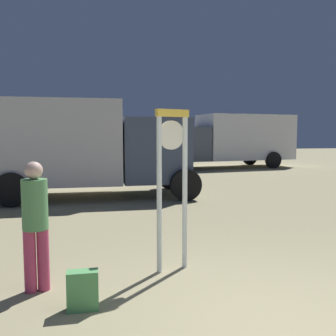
{
  "coord_description": "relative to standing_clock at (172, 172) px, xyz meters",
  "views": [
    {
      "loc": [
        -1.78,
        -3.09,
        1.91
      ],
      "look_at": [
        -0.29,
        4.39,
        1.2
      ],
      "focal_mm": 39.85,
      "sensor_mm": 36.0,
      "label": 1
    }
  ],
  "objects": [
    {
      "name": "backpack",
      "position": [
        -1.2,
        -0.99,
        -1.16
      ],
      "size": [
        0.33,
        0.2,
        0.43
      ],
      "color": "#529855",
      "rests_on": "ground_plane"
    },
    {
      "name": "box_truck_far",
      "position": [
        6.7,
        14.91,
        0.23
      ],
      "size": [
        7.61,
        3.51,
        2.95
      ],
      "color": "silver",
      "rests_on": "ground_plane"
    },
    {
      "name": "ground_plane",
      "position": [
        0.73,
        -1.9,
        -1.37
      ],
      "size": [
        80.0,
        80.0,
        0.0
      ],
      "primitive_type": "plane",
      "color": "gray"
    },
    {
      "name": "box_truck_near",
      "position": [
        -1.68,
        6.41,
        0.19
      ],
      "size": [
        6.71,
        2.64,
        2.85
      ],
      "color": "#BDBAC2",
      "rests_on": "ground_plane"
    },
    {
      "name": "person_near_clock",
      "position": [
        -1.75,
        -0.39,
        -0.49
      ],
      "size": [
        0.3,
        0.3,
        1.58
      ],
      "color": "#BB385F",
      "rests_on": "ground_plane"
    },
    {
      "name": "standing_clock",
      "position": [
        0.0,
        0.0,
        0.0
      ],
      "size": [
        0.49,
        0.23,
        2.23
      ],
      "color": "silver",
      "rests_on": "ground_plane"
    }
  ]
}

